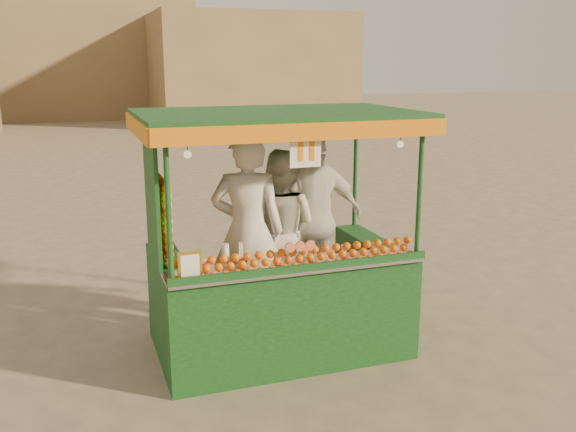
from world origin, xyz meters
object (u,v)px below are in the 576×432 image
object	(u,v)px
juice_cart	(275,278)
vendor_right	(313,218)
vendor_middle	(280,232)
vendor_left	(248,231)

from	to	relation	value
juice_cart	vendor_right	bearing A→B (deg)	36.32
vendor_right	vendor_middle	bearing A→B (deg)	-0.80
vendor_middle	vendor_right	world-z (taller)	vendor_right
vendor_left	vendor_right	size ratio (longest dim) A/B	1.01
vendor_middle	vendor_right	size ratio (longest dim) A/B	0.89
vendor_middle	vendor_right	xyz separation A→B (m)	(0.38, 0.03, 0.10)
vendor_left	vendor_middle	distance (m)	0.51
juice_cart	vendor_middle	size ratio (longest dim) A/B	1.54
juice_cart	vendor_right	world-z (taller)	juice_cart
vendor_middle	vendor_left	bearing A→B (deg)	73.71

